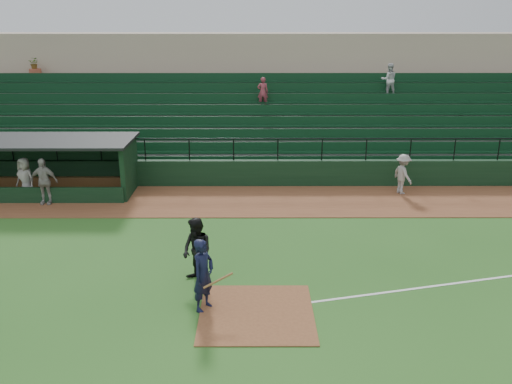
{
  "coord_description": "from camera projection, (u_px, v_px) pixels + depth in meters",
  "views": [
    {
      "loc": [
        -0.05,
        -13.47,
        7.51
      ],
      "look_at": [
        0.0,
        5.0,
        1.4
      ],
      "focal_mm": 37.79,
      "sensor_mm": 36.0,
      "label": 1
    }
  ],
  "objects": [
    {
      "name": "ground",
      "position": [
        256.0,
        295.0,
        15.15
      ],
      "size": [
        90.0,
        90.0,
        0.0
      ],
      "primitive_type": "plane",
      "color": "#275A1D",
      "rests_on": "ground"
    },
    {
      "name": "warning_track",
      "position": [
        256.0,
        201.0,
        22.74
      ],
      "size": [
        40.0,
        4.0,
        0.03
      ],
      "primitive_type": "cube",
      "color": "brown",
      "rests_on": "ground"
    },
    {
      "name": "home_plate_dirt",
      "position": [
        257.0,
        313.0,
        14.19
      ],
      "size": [
        3.0,
        3.0,
        0.03
      ],
      "primitive_type": "cube",
      "color": "brown",
      "rests_on": "ground"
    },
    {
      "name": "stadium_structure",
      "position": [
        255.0,
        112.0,
        30.05
      ],
      "size": [
        38.0,
        13.08,
        6.4
      ],
      "color": "black",
      "rests_on": "ground"
    },
    {
      "name": "dugout",
      "position": [
        35.0,
        161.0,
        23.78
      ],
      "size": [
        8.9,
        3.2,
        2.42
      ],
      "color": "black",
      "rests_on": "ground"
    },
    {
      "name": "batter_at_plate",
      "position": [
        203.0,
        275.0,
        14.12
      ],
      "size": [
        1.19,
        0.88,
        2.01
      ],
      "color": "black",
      "rests_on": "ground"
    },
    {
      "name": "umpire",
      "position": [
        197.0,
        251.0,
        15.54
      ],
      "size": [
        1.22,
        1.22,
        2.0
      ],
      "primitive_type": "imported",
      "rotation": [
        0.0,
        0.0,
        -0.79
      ],
      "color": "black",
      "rests_on": "ground"
    },
    {
      "name": "runner",
      "position": [
        403.0,
        174.0,
        23.38
      ],
      "size": [
        1.01,
        1.29,
        1.75
      ],
      "primitive_type": "imported",
      "rotation": [
        0.0,
        0.0,
        1.94
      ],
      "color": "gray",
      "rests_on": "warning_track"
    },
    {
      "name": "dugout_player_a",
      "position": [
        44.0,
        181.0,
        22.07
      ],
      "size": [
        1.15,
        0.5,
        1.94
      ],
      "primitive_type": "imported",
      "rotation": [
        0.0,
        0.0,
        -0.02
      ],
      "color": "#9F9A95",
      "rests_on": "warning_track"
    },
    {
      "name": "dugout_player_b",
      "position": [
        25.0,
        179.0,
        22.61
      ],
      "size": [
        1.04,
        0.88,
        1.82
      ],
      "primitive_type": "imported",
      "rotation": [
        0.0,
        0.0,
        -0.4
      ],
      "color": "#9C9792",
      "rests_on": "warning_track"
    }
  ]
}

